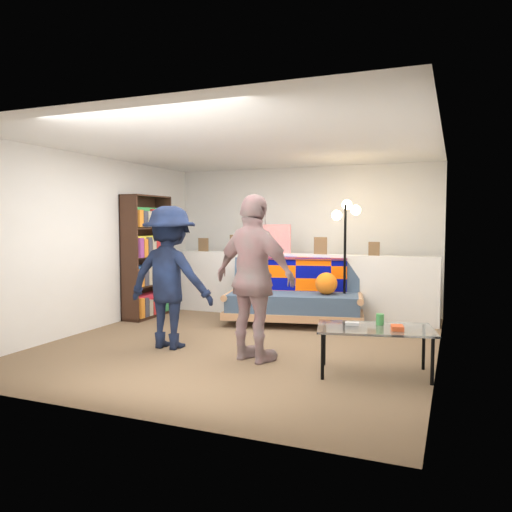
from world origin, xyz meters
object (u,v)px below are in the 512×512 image
Objects in this scene: futon_sofa at (295,297)px; person_right at (254,278)px; coffee_table at (376,331)px; floor_lamp at (346,236)px; bookshelf at (147,261)px; person_left at (170,277)px.

futon_sofa is 2.12m from person_right.
coffee_table is 0.67× the size of floor_lamp.
coffee_table is (3.78, -1.69, -0.45)m from bookshelf.
bookshelf reaches higher than coffee_table.
futon_sofa is 2.52m from coffee_table.
floor_lamp is 2.70m from person_left.
bookshelf is 3.02m from person_right.
coffee_table is at bearing -24.07° from bookshelf.
floor_lamp is (0.69, 0.20, 0.89)m from futon_sofa.
person_left is at bearing -117.17° from futon_sofa.
futon_sofa is at bearing -116.93° from person_left.
person_right is (2.50, -1.69, 0.01)m from bookshelf.
floor_lamp reaches higher than coffee_table.
futon_sofa is at bearing 125.51° from coffee_table.
coffee_table is 1.36m from person_right.
bookshelf is at bearing -171.22° from futon_sofa.
bookshelf reaches higher than futon_sofa.
floor_lamp is at bearing -83.27° from person_right.
futon_sofa reaches higher than coffee_table.
person_left is (-2.43, 0.16, 0.40)m from coffee_table.
floor_lamp is at bearing 15.87° from futon_sofa.
person_left is at bearing 176.13° from coffee_table.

